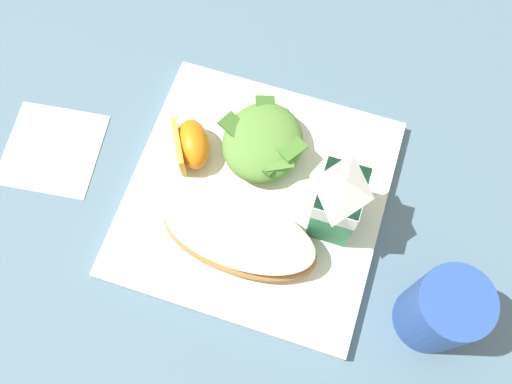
# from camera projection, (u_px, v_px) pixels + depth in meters

# --- Properties ---
(ground) EXTENTS (3.00, 3.00, 0.00)m
(ground) POSITION_uv_depth(u_px,v_px,m) (256.00, 200.00, 0.64)
(ground) COLOR slate
(white_plate) EXTENTS (0.28, 0.28, 0.02)m
(white_plate) POSITION_uv_depth(u_px,v_px,m) (256.00, 198.00, 0.63)
(white_plate) COLOR white
(white_plate) RESTS_ON ground
(cheesy_pizza_bread) EXTENTS (0.08, 0.17, 0.04)m
(cheesy_pizza_bread) POSITION_uv_depth(u_px,v_px,m) (242.00, 237.00, 0.59)
(cheesy_pizza_bread) COLOR #B77F42
(cheesy_pizza_bread) RESTS_ON white_plate
(green_salad_pile) EXTENTS (0.11, 0.10, 0.04)m
(green_salad_pile) POSITION_uv_depth(u_px,v_px,m) (263.00, 142.00, 0.62)
(green_salad_pile) COLOR #5B8E3D
(green_salad_pile) RESTS_ON white_plate
(milk_carton) EXTENTS (0.06, 0.05, 0.11)m
(milk_carton) POSITION_uv_depth(u_px,v_px,m) (338.00, 201.00, 0.56)
(milk_carton) COLOR #2D8451
(milk_carton) RESTS_ON white_plate
(orange_wedge_front) EXTENTS (0.07, 0.06, 0.04)m
(orange_wedge_front) POSITION_uv_depth(u_px,v_px,m) (192.00, 144.00, 0.62)
(orange_wedge_front) COLOR orange
(orange_wedge_front) RESTS_ON white_plate
(paper_napkin) EXTENTS (0.12, 0.12, 0.00)m
(paper_napkin) POSITION_uv_depth(u_px,v_px,m) (52.00, 149.00, 0.66)
(paper_napkin) COLOR white
(paper_napkin) RESTS_ON ground
(drinking_blue_cup) EXTENTS (0.07, 0.07, 0.10)m
(drinking_blue_cup) POSITION_uv_depth(u_px,v_px,m) (441.00, 311.00, 0.54)
(drinking_blue_cup) COLOR #284CA3
(drinking_blue_cup) RESTS_ON ground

